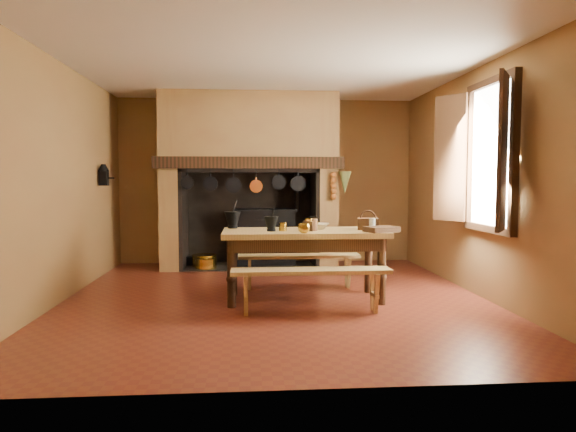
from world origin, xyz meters
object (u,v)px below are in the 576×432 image
object	(u,v)px
work_table	(304,241)
coffee_grinder	(309,225)
wicker_basket	(368,223)
bench_front	(311,280)
mixing_bowl	(317,226)
iron_range	(265,236)

from	to	relation	value
work_table	coffee_grinder	distance (m)	0.22
wicker_basket	work_table	bearing A→B (deg)	-166.89
bench_front	wicker_basket	xyz separation A→B (m)	(0.77, 0.65, 0.55)
coffee_grinder	wicker_basket	size ratio (longest dim) A/B	0.65
bench_front	mixing_bowl	bearing A→B (deg)	77.53
work_table	bench_front	distance (m)	0.72
iron_range	coffee_grinder	bearing A→B (deg)	-81.10
iron_range	mixing_bowl	xyz separation A→B (m)	(0.55, -2.44, 0.38)
iron_range	coffee_grinder	size ratio (longest dim) A/B	8.82
coffee_grinder	bench_front	bearing A→B (deg)	-76.26
iron_range	coffee_grinder	world-z (taller)	iron_range
coffee_grinder	mixing_bowl	world-z (taller)	coffee_grinder
iron_range	mixing_bowl	bearing A→B (deg)	-77.33
work_table	coffee_grinder	bearing A→B (deg)	-67.95
work_table	bench_front	xyz separation A→B (m)	(0.00, -0.64, -0.34)
wicker_basket	iron_range	bearing A→B (deg)	126.42
coffee_grinder	mixing_bowl	bearing A→B (deg)	77.74
mixing_bowl	wicker_basket	bearing A→B (deg)	-11.38
work_table	mixing_bowl	bearing A→B (deg)	37.53
bench_front	coffee_grinder	size ratio (longest dim) A/B	9.36
iron_range	work_table	distance (m)	2.61
iron_range	mixing_bowl	distance (m)	2.53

